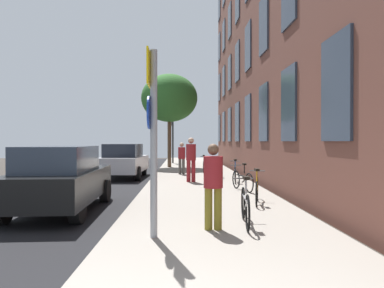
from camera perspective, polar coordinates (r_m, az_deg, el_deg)
ground_plane at (r=17.19m, az=-10.92°, el=-5.43°), size 41.80×41.80×0.00m
road_asphalt at (r=17.64m, az=-17.70°, el=-5.28°), size 7.00×38.00×0.01m
sidewalk at (r=16.98m, az=0.87°, el=-5.29°), size 4.20×38.00×0.12m
sign_post at (r=6.05m, az=-6.39°, el=2.75°), size 0.15×0.60×3.18m
traffic_light at (r=26.90m, az=-3.31°, el=2.30°), size 0.43×0.24×3.68m
tree_near at (r=22.84m, az=-3.65°, el=7.33°), size 3.58×3.58×5.92m
bicycle_0 at (r=7.09m, az=8.55°, el=-9.75°), size 0.42×1.71×0.96m
bicycle_1 at (r=9.56m, az=10.37°, el=-7.21°), size 0.53×1.59×0.92m
bicycle_2 at (r=11.91m, az=8.10°, el=-5.72°), size 0.55×1.68×0.92m
bicycle_3 at (r=14.28m, az=6.94°, el=-4.67°), size 0.42×1.61×0.93m
bicycle_4 at (r=16.60m, az=4.11°, el=-3.91°), size 0.43×1.64×0.97m
bicycle_5 at (r=18.95m, az=1.91°, el=-3.44°), size 0.42×1.64×0.92m
pedestrian_0 at (r=6.58m, az=3.42°, el=-5.89°), size 0.48×0.48×1.58m
pedestrian_1 at (r=14.28m, az=-0.16°, el=-2.04°), size 0.44×0.44×1.78m
pedestrian_2 at (r=17.62m, az=-1.67°, el=-1.96°), size 0.50×0.50×1.57m
car_0 at (r=9.33m, az=-20.28°, el=-5.18°), size 1.87×4.28×1.62m
car_1 at (r=17.18m, az=-10.85°, el=-2.62°), size 1.94×4.13×1.62m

